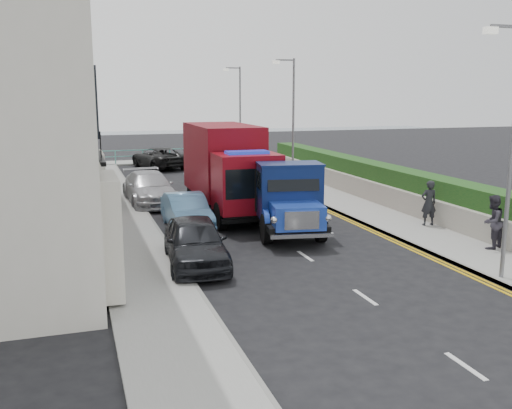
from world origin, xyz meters
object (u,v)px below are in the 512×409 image
object	(u,v)px
lamp_far	(238,111)
pedestrian_east_near	(429,203)
bedford_lorry	(288,203)
parked_car_front	(195,242)
lamp_near	(509,139)
lamp_mid	(291,116)
red_lorry	(227,167)

from	to	relation	value
lamp_far	pedestrian_east_near	xyz separation A→B (m)	(1.92, -19.85, -2.99)
bedford_lorry	parked_car_front	world-z (taller)	bedford_lorry
parked_car_front	lamp_near	bearing A→B (deg)	-22.60
lamp_far	bedford_lorry	size ratio (longest dim) A/B	1.17
lamp_near	lamp_mid	world-z (taller)	same
lamp_mid	red_lorry	world-z (taller)	lamp_mid
bedford_lorry	pedestrian_east_near	xyz separation A→B (m)	(5.68, -0.49, -0.24)
lamp_far	pedestrian_east_near	size ratio (longest dim) A/B	3.94
lamp_near	pedestrian_east_near	distance (m)	7.11
lamp_near	pedestrian_east_near	bearing A→B (deg)	72.65
lamp_mid	red_lorry	size ratio (longest dim) A/B	0.95
red_lorry	parked_car_front	bearing A→B (deg)	-112.35
lamp_near	parked_car_front	world-z (taller)	lamp_near
lamp_far	red_lorry	xyz separation A→B (m)	(-4.82, -14.76, -1.95)
red_lorry	pedestrian_east_near	size ratio (longest dim) A/B	4.15
lamp_far	bedford_lorry	world-z (taller)	lamp_far
lamp_near	lamp_mid	size ratio (longest dim) A/B	1.00
pedestrian_east_near	bedford_lorry	bearing A→B (deg)	-0.18
lamp_mid	pedestrian_east_near	bearing A→B (deg)	-78.95
lamp_near	lamp_far	bearing A→B (deg)	90.00
bedford_lorry	pedestrian_east_near	size ratio (longest dim) A/B	3.36
lamp_far	pedestrian_east_near	world-z (taller)	lamp_far
lamp_far	red_lorry	distance (m)	15.65
bedford_lorry	red_lorry	size ratio (longest dim) A/B	0.81
bedford_lorry	red_lorry	bearing A→B (deg)	112.57
lamp_mid	parked_car_front	size ratio (longest dim) A/B	1.59
red_lorry	parked_car_front	world-z (taller)	red_lorry
lamp_near	bedford_lorry	bearing A→B (deg)	119.48
lamp_mid	parked_car_front	world-z (taller)	lamp_mid
lamp_near	lamp_mid	xyz separation A→B (m)	(0.00, 16.00, 0.00)
lamp_mid	lamp_far	size ratio (longest dim) A/B	1.00
pedestrian_east_near	lamp_near	bearing A→B (deg)	77.42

